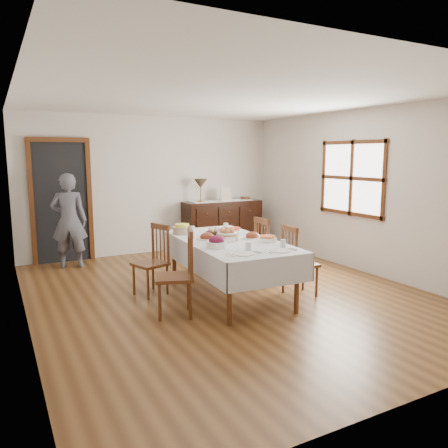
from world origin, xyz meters
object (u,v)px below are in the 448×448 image
chair_left_far (153,259)px  chair_right_near (297,260)px  person (69,217)px  dining_table (229,247)px  chair_right_far (268,249)px  table_lamp (201,184)px  chair_left_near (179,272)px  sideboard (222,224)px

chair_left_far → chair_right_near: 1.94m
chair_left_far → person: 2.20m
dining_table → chair_right_near: 0.93m
chair_left_far → chair_right_far: 1.76m
table_lamp → chair_right_near: bearing=-91.4°
table_lamp → dining_table: bearing=-107.7°
chair_left_near → chair_left_far: (-0.00, 0.91, -0.04)m
chair_left_far → chair_right_far: size_ratio=0.99×
chair_left_near → chair_left_far: 0.91m
dining_table → chair_left_far: chair_left_far is taller
dining_table → chair_right_far: (0.89, 0.38, -0.19)m
chair_right_near → table_lamp: size_ratio=2.08×
chair_left_near → dining_table: bearing=132.2°
dining_table → chair_right_far: chair_right_far is taller
chair_right_far → table_lamp: 2.55m
dining_table → chair_left_near: (-0.86, -0.36, -0.15)m
chair_left_near → table_lamp: 3.69m
chair_right_near → table_lamp: table_lamp is taller
table_lamp → sideboard: bearing=1.5°
chair_left_far → chair_right_near: (1.68, -0.97, 0.00)m
chair_left_far → dining_table: bearing=39.3°
dining_table → chair_right_near: size_ratio=2.37×
dining_table → sideboard: sideboard is taller
chair_right_far → sideboard: 2.48m
dining_table → chair_left_far: (-0.86, 0.56, -0.19)m
dining_table → person: (-1.63, 2.58, 0.18)m
sideboard → chair_right_far: bearing=-101.4°
chair_left_near → chair_left_far: size_ratio=1.09×
chair_right_near → table_lamp: (0.08, 3.21, 0.83)m
dining_table → person: bearing=124.9°
dining_table → chair_left_near: 0.94m
sideboard → table_lamp: 0.96m
chair_left_near → table_lamp: bearing=170.7°
chair_right_far → sideboard: (0.49, 2.43, -0.00)m
chair_right_near → sideboard: (0.56, 3.22, -0.00)m
chair_left_near → chair_right_near: 1.68m
chair_right_near → sideboard: 3.27m
chair_left_near → sideboard: 3.87m
chair_right_far → chair_right_near: bearing=174.7°
dining_table → chair_left_near: chair_left_near is taller
chair_left_near → person: person is taller
table_lamp → chair_left_near: bearing=-119.1°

